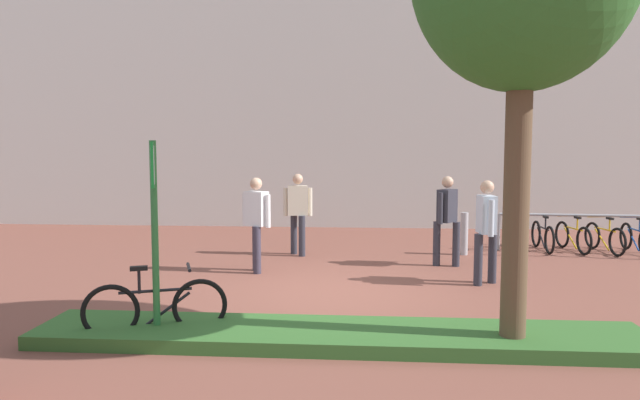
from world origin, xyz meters
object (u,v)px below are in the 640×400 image
at_px(bike_at_sign, 156,307).
at_px(person_shirt_white, 486,225).
at_px(bike_rack_cluster, 573,236).
at_px(person_suited_dark, 447,215).
at_px(person_casual_tan, 298,209).
at_px(person_shirt_blue, 256,218).
at_px(parking_sign_post, 154,210).
at_px(bollard_steel, 464,234).

height_order(bike_at_sign, person_shirt_white, person_shirt_white).
xyz_separation_m(bike_rack_cluster, person_suited_dark, (-2.99, -1.80, 0.64)).
bearing_deg(bike_at_sign, person_shirt_white, 33.90).
xyz_separation_m(bike_at_sign, person_casual_tan, (1.07, 5.37, 0.63)).
bearing_deg(person_shirt_blue, bike_rack_cluster, 21.84).
bearing_deg(bike_at_sign, parking_sign_post, -65.67).
distance_m(person_shirt_white, person_suited_dark, 1.52).
height_order(bike_at_sign, person_shirt_blue, person_shirt_blue).
xyz_separation_m(bike_at_sign, person_shirt_blue, (0.52, 3.65, 0.63)).
distance_m(bike_at_sign, person_casual_tan, 5.51).
relative_size(bike_rack_cluster, bollard_steel, 3.56).
bearing_deg(bike_at_sign, bike_rack_cluster, 41.69).
relative_size(bollard_steel, person_casual_tan, 0.52).
relative_size(bike_rack_cluster, person_suited_dark, 1.86).
bearing_deg(person_shirt_white, parking_sign_post, -145.36).
relative_size(bollard_steel, person_suited_dark, 0.52).
relative_size(bike_at_sign, person_casual_tan, 0.93).
relative_size(parking_sign_post, bike_rack_cluster, 0.72).
distance_m(parking_sign_post, bollard_steel, 7.40).
xyz_separation_m(bollard_steel, person_shirt_blue, (-4.06, -2.03, 0.53)).
height_order(parking_sign_post, person_casual_tan, parking_sign_post).
xyz_separation_m(person_shirt_blue, person_casual_tan, (0.55, 1.72, 0.00)).
distance_m(bollard_steel, person_shirt_blue, 4.57).
relative_size(bike_at_sign, bike_rack_cluster, 0.50).
bearing_deg(person_shirt_white, person_suited_dark, 106.32).
distance_m(parking_sign_post, bike_rack_cluster, 9.50).
distance_m(person_shirt_blue, person_suited_dark, 3.60).
bearing_deg(bike_rack_cluster, person_shirt_white, -128.20).
bearing_deg(parking_sign_post, bike_at_sign, 114.33).
distance_m(parking_sign_post, person_shirt_white, 5.41).
bearing_deg(parking_sign_post, person_shirt_blue, 82.52).
bearing_deg(person_suited_dark, bike_at_sign, -132.15).
height_order(parking_sign_post, person_shirt_blue, parking_sign_post).
bearing_deg(bike_rack_cluster, person_shirt_blue, -158.16).
xyz_separation_m(person_shirt_white, person_casual_tan, (-3.39, 2.37, 0.00)).
bearing_deg(person_casual_tan, bollard_steel, 5.01).
bearing_deg(bollard_steel, bike_at_sign, -128.87).
height_order(bike_rack_cluster, person_casual_tan, person_casual_tan).
relative_size(bike_at_sign, person_suited_dark, 0.93).
height_order(parking_sign_post, bike_rack_cluster, parking_sign_post).
bearing_deg(bike_rack_cluster, bollard_steel, -166.68).
bearing_deg(person_suited_dark, bollard_steel, 65.98).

